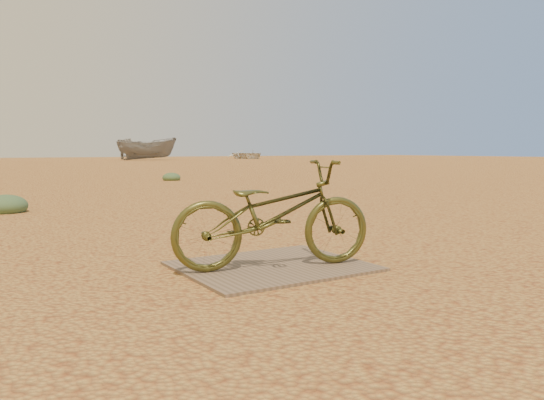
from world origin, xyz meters
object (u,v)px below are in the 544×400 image
boat_far_right (248,154)px  plywood_board (272,266)px  boat_mid_right (147,149)px  bicycle (273,214)px

boat_far_right → plywood_board: bearing=-122.4°
plywood_board → boat_mid_right: boat_mid_right is taller
bicycle → boat_mid_right: 42.13m
plywood_board → boat_mid_right: bearing=72.7°
plywood_board → boat_far_right: size_ratio=0.32×
boat_mid_right → boat_far_right: (10.30, 1.00, -0.52)m
boat_mid_right → plywood_board: bearing=179.4°
plywood_board → bicycle: size_ratio=0.90×
bicycle → boat_far_right: bearing=-15.2°
plywood_board → boat_mid_right: size_ratio=0.28×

